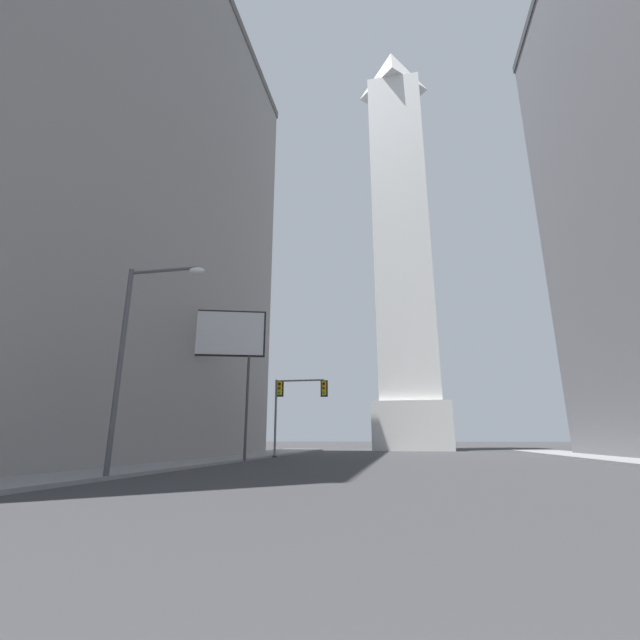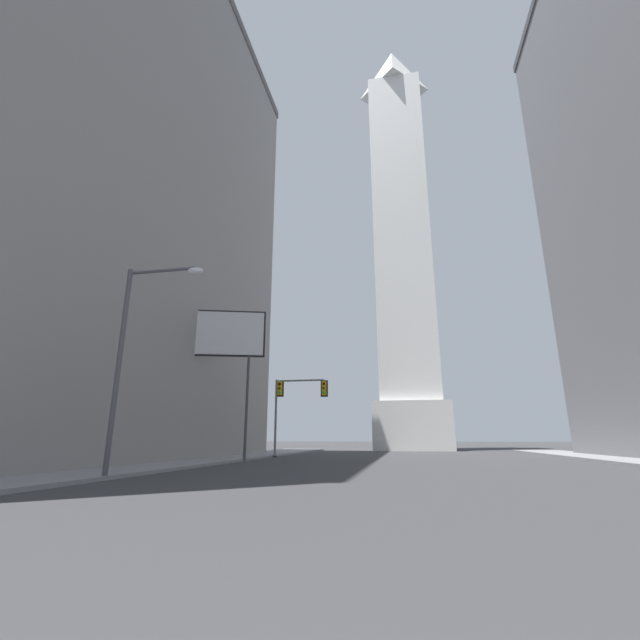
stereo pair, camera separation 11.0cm
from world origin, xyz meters
name	(u,v)px [view 1 (the left image)]	position (x,y,z in m)	size (l,w,h in m)	color
sidewalk_left	(148,466)	(-13.53, 20.48, 0.07)	(5.00, 68.27, 0.15)	gray
building_left	(38,178)	(-26.93, 23.38, 20.31)	(25.20, 38.14, 40.60)	gray
obelisk	(401,234)	(0.00, 56.89, 29.77)	(9.43, 9.43, 62.35)	silver
traffic_light_mid_left	(293,398)	(-9.52, 33.65, 4.59)	(4.43, 0.52, 6.06)	slate
street_lamp	(135,343)	(-10.62, 14.11, 4.93)	(3.24, 0.36, 7.95)	#4C4C51
billboard_sign	(217,337)	(-13.12, 26.67, 8.15)	(6.28, 2.11, 10.07)	#3F3F42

